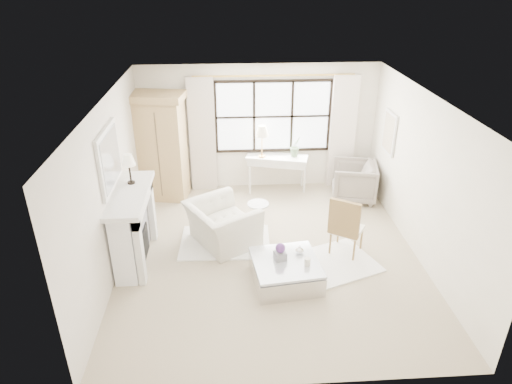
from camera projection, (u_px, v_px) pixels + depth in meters
floor at (270, 254)px, 7.87m from camera, size 5.50×5.50×0.00m
ceiling at (272, 100)px, 6.66m from camera, size 5.50×5.50×0.00m
wall_back at (259, 128)px, 9.72m from camera, size 5.00×0.00×5.00m
wall_front at (295, 295)px, 4.81m from camera, size 5.00×0.00×5.00m
wall_left at (112, 188)px, 7.12m from camera, size 0.00×5.50×5.50m
wall_right at (424, 179)px, 7.41m from camera, size 0.00×5.50×5.50m
window_pane at (273, 117)px, 9.61m from camera, size 2.40×0.02×1.50m
window_frame at (273, 117)px, 9.60m from camera, size 2.50×0.04×1.50m
curtain_rod at (274, 76)px, 9.16m from camera, size 3.30×0.04×0.04m
curtain_left at (202, 136)px, 9.61m from camera, size 0.55×0.10×2.47m
curtain_right at (343, 133)px, 9.79m from camera, size 0.55×0.10×2.47m
fireplace at (132, 226)px, 7.45m from camera, size 0.58×1.66×1.26m
mirror_frame at (109, 158)px, 6.90m from camera, size 0.05×1.15×0.95m
mirror_glass at (111, 158)px, 6.91m from camera, size 0.02×1.00×0.80m
art_frame at (389, 133)px, 8.84m from camera, size 0.04×0.62×0.82m
art_canvas at (388, 133)px, 8.83m from camera, size 0.01×0.52×0.72m
mantel_lamp at (128, 161)px, 7.29m from camera, size 0.22×0.22×0.51m
armoire at (160, 146)px, 9.32m from camera, size 1.22×0.87×2.24m
console_table at (277, 173)px, 9.92m from camera, size 1.37×0.76×0.80m
console_lamp at (262, 132)px, 9.46m from camera, size 0.28×0.28×0.69m
orchid_plant at (295, 146)px, 9.65m from camera, size 0.31×0.31×0.44m
side_table at (258, 212)px, 8.53m from camera, size 0.40×0.40×0.51m
rug_left at (225, 242)px, 8.17m from camera, size 1.62×1.17×0.03m
rug_right at (331, 264)px, 7.58m from camera, size 1.74×1.53×0.03m
club_armchair at (222, 224)px, 8.01m from camera, size 1.47×1.52×0.76m
wingback_chair at (354, 181)px, 9.55m from camera, size 1.05×1.03×0.81m
french_chair at (346, 238)px, 7.76m from camera, size 0.67×0.67×1.08m
coffee_table at (286, 272)px, 7.11m from camera, size 1.11×1.11×0.38m
planter_box at (280, 256)px, 7.04m from camera, size 0.21×0.21×0.13m
planter_flowers at (280, 248)px, 6.98m from camera, size 0.15×0.15×0.15m
pillar_candle at (307, 262)px, 6.91m from camera, size 0.09×0.09×0.12m
coffee_vase at (299, 250)px, 7.18m from camera, size 0.14×0.14×0.14m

